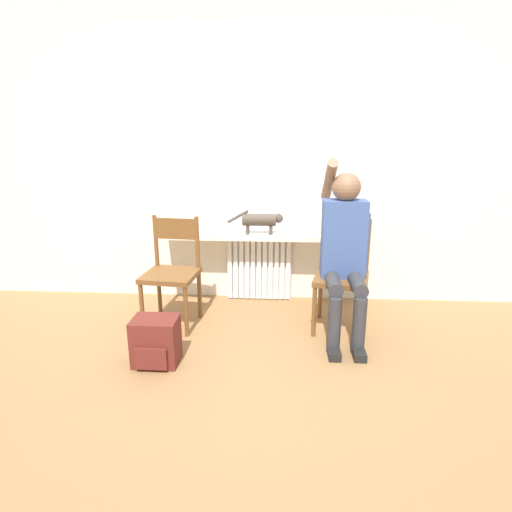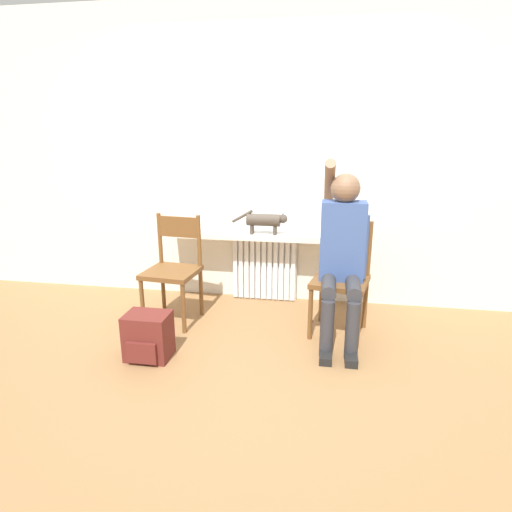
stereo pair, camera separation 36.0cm
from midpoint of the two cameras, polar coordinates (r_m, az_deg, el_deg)
The scene contains 10 objects.
ground_plane at distance 3.22m, azimuth -4.03°, elevation -13.30°, with size 12.00×12.00×0.00m, color olive.
wall_with_window at distance 4.03m, azimuth -2.09°, elevation 12.86°, with size 7.00×0.06×2.70m.
radiator at distance 4.15m, azimuth -2.05°, elevation -1.61°, with size 0.62×0.08×0.63m.
windowsill at distance 3.98m, azimuth -2.21°, elevation 2.71°, with size 1.80×0.26×0.05m.
window_glass at distance 4.00m, azimuth -2.13°, elevation 11.70°, with size 1.73×0.01×1.18m.
chair_left at distance 3.67m, azimuth -13.92°, elevation -1.92°, with size 0.46×0.46×0.91m.
chair_right at distance 3.52m, azimuth 8.56°, elevation -2.41°, with size 0.50×0.50×0.91m.
person at distance 3.35m, azimuth 8.74°, elevation 1.23°, with size 0.36×0.96×1.40m.
cat at distance 3.90m, azimuth -1.97°, elevation 4.77°, with size 0.52×0.11×0.23m.
backpack at distance 3.19m, azimuth -16.46°, elevation -10.96°, with size 0.32×0.27×0.34m.
Camera 1 is at (0.22, -2.80, 1.59)m, focal length 30.00 mm.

